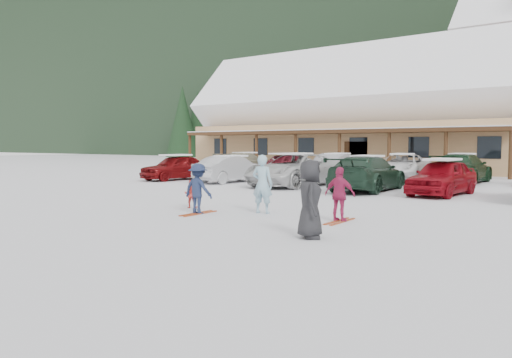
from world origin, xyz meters
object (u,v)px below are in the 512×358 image
Objects in this scene: day_lodge at (360,121)px; child_magenta at (340,194)px; parked_car_8 at (282,164)px; parked_car_9 at (338,166)px; bystander_dark at (310,199)px; parked_car_2 at (295,170)px; toddler_red at (191,194)px; adult_skier at (262,184)px; parked_car_7 at (245,163)px; parked_car_0 at (176,167)px; parked_car_4 at (442,177)px; parked_car_11 at (462,168)px; child_navy at (198,189)px; parked_car_1 at (231,169)px; parked_car_3 at (367,173)px; parked_car_10 at (402,167)px.

child_magenta is at bearing -66.01° from day_lodge.
parked_car_9 is at bearing 3.22° from parked_car_8.
parked_car_2 is at bearing 0.14° from bystander_dark.
bystander_dark is (5.62, -2.18, 0.40)m from toddler_red.
toddler_red is 9.05m from parked_car_2.
adult_skier is 1.02× the size of bystander_dark.
bystander_dark is 24.47m from parked_car_7.
parked_car_4 is (14.51, 0.32, 0.01)m from parked_car_0.
parked_car_7 is (-15.67, 7.50, 0.00)m from parked_car_4.
parked_car_4 is (5.19, 8.74, 0.27)m from toddler_red.
child_magenta reaches higher than parked_car_4.
parked_car_2 is at bearing -76.71° from adult_skier.
child_magenta is 0.85× the size of bystander_dark.
day_lodge is 11.95m from parked_car_7.
child_navy is at bearing 79.27° from parked_car_11.
bystander_dark reaches higher than parked_car_1.
parked_car_4 is (12.09, -18.43, -3.23)m from day_lodge.
parked_car_1 is at bearing -40.55° from child_magenta.
bystander_dark is at bearing -47.91° from parked_car_8.
parked_car_10 is (-1.28, 7.60, -0.02)m from parked_car_3.
child_magenta is 13.84m from parked_car_1.
day_lodge is 5.61× the size of parked_car_3.
parked_car_4 is at bearing 176.95° from parked_car_3.
adult_skier reaches higher than parked_car_8.
parked_car_3 is 7.71m from parked_car_10.
parked_car_9 is at bearing -64.18° from child_magenta.
day_lodge is 17.37× the size of bystander_dark.
day_lodge is 29.68m from child_magenta.
parked_car_0 is (-11.87, 8.08, -0.15)m from adult_skier.
parked_car_10 is at bearing -76.73° from child_magenta.
parked_car_2 is 1.07× the size of parked_car_10.
toddler_red is at bearing 0.65° from child_magenta.
child_magenta is 0.35× the size of parked_car_8.
parked_car_10 reaches higher than toddler_red.
adult_skier reaches higher than parked_car_11.
toddler_red is 16.30m from parked_car_10.
parked_car_3 is at bearing -15.28° from bystander_dark.
child_magenta is (11.99, -26.96, -3.23)m from day_lodge.
parked_car_1 is 9.83m from parked_car_10.
day_lodge reaches higher than parked_car_0.
parked_car_1 is 0.86× the size of parked_car_7.
parked_car_0 reaches higher than toddler_red.
parked_car_3 reaches higher than child_magenta.
bystander_dark is at bearing 127.55° from adult_skier.
day_lodge reaches higher than adult_skier.
bystander_dark is at bearing 140.79° from parked_car_1.
parked_car_0 is at bearing -31.37° from child_magenta.
adult_skier reaches higher than parked_car_1.
toddler_red is at bearing 98.33° from parked_car_9.
bystander_dark reaches higher than parked_car_10.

